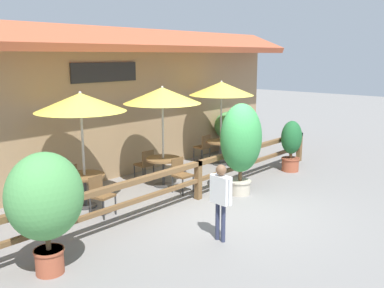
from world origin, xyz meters
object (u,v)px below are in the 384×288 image
Objects in this scene: patio_umbrella_far at (221,89)px; potted_plant_broad_leaf at (241,141)px; chair_far_streetside at (239,152)px; potted_plant_tall_tropical at (45,199)px; patio_umbrella_near at (81,102)px; dining_table_middle at (163,164)px; patio_umbrella_middle at (162,96)px; dining_table_far at (221,146)px; chair_near_streetside at (100,193)px; chair_middle_wallside at (145,163)px; chair_far_wallside at (203,146)px; pedestrian at (221,192)px; dining_table_near at (85,181)px; potted_plant_small_flowering at (228,128)px; chair_near_wallside at (68,180)px; chair_middle_streetside at (181,173)px; potted_plant_entrance_palm at (291,143)px.

patio_umbrella_far reaches higher than potted_plant_broad_leaf.
potted_plant_tall_tropical reaches higher than chair_far_streetside.
patio_umbrella_near reaches higher than dining_table_middle.
chair_far_streetside is at bearing 35.82° from potted_plant_broad_leaf.
patio_umbrella_far is at bearing 5.42° from patio_umbrella_middle.
patio_umbrella_middle reaches higher than potted_plant_tall_tropical.
chair_near_streetside is at bearing -171.62° from dining_table_far.
chair_far_wallside is (2.83, 0.27, 0.00)m from chair_middle_wallside.
dining_table_middle is 0.62× the size of pedestrian.
chair_middle_wallside is 2.91m from potted_plant_broad_leaf.
chair_near_streetside is 2.89m from pedestrian.
chair_near_streetside is 5.67m from patio_umbrella_far.
patio_umbrella_far is at bearing 16.96° from potted_plant_tall_tropical.
patio_umbrella_middle is at bearing -4.84° from dining_table_near.
patio_umbrella_near is at bearing -172.34° from potted_plant_small_flowering.
dining_table_near is 1.06× the size of chair_near_wallside.
chair_far_streetside is (2.86, -1.16, 0.00)m from chair_middle_wallside.
patio_umbrella_far reaches higher than chair_near_streetside.
dining_table_far is 0.73m from chair_far_streetside.
potted_plant_tall_tropical reaches higher than potted_plant_small_flowering.
potted_plant_tall_tropical reaches higher than chair_far_wallside.
patio_umbrella_near is at bearing -90.00° from dining_table_near.
dining_table_near is (0.00, 0.00, -1.81)m from patio_umbrella_near.
potted_plant_broad_leaf reaches higher than chair_far_streetside.
potted_plant_small_flowering is at bearing 7.66° from dining_table_near.
chair_middle_streetside is at bearing -21.96° from dining_table_near.
chair_far_wallside is at bearing 55.14° from potted_plant_broad_leaf.
dining_table_near is 1.06× the size of chair_middle_wallside.
potted_plant_entrance_palm is at bearing 2.69° from potted_plant_broad_leaf.
patio_umbrella_middle reaches higher than potted_plant_broad_leaf.
potted_plant_small_flowering reaches higher than chair_near_streetside.
chair_near_wallside is at bearing 75.88° from chair_near_streetside.
potted_plant_entrance_palm reaches higher than chair_near_wallside.
patio_umbrella_near is 3.08m from chair_middle_wallside.
chair_near_wallside is 2.52m from dining_table_middle.
chair_far_streetside is (2.94, 0.27, 0.00)m from chair_middle_streetside.
patio_umbrella_middle is 1.00× the size of patio_umbrella_far.
potted_plant_tall_tropical is (-7.38, -2.25, 0.64)m from dining_table_far.
chair_middle_streetside is 0.59× the size of pedestrian.
chair_middle_streetside is 4.69m from potted_plant_tall_tropical.
dining_table_far is 1.06× the size of chair_far_wallside.
pedestrian is (0.69, -2.77, 0.46)m from chair_near_streetside.
chair_far_streetside is at bearing -88.05° from patio_umbrella_far.
chair_middle_streetside is (-0.08, -0.71, -0.12)m from dining_table_middle.
dining_table_near is 0.71m from chair_near_wallside.
potted_plant_entrance_palm is at bearing -18.64° from patio_umbrella_near.
chair_far_streetside is at bearing -7.06° from dining_table_near.
chair_middle_wallside is 4.42m from potted_plant_entrance_palm.
chair_middle_streetside is (2.35, -0.21, 0.00)m from chair_near_streetside.
chair_middle_wallside is 1.00× the size of chair_far_wallside.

